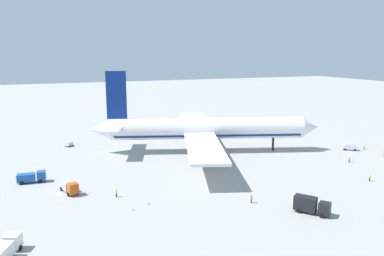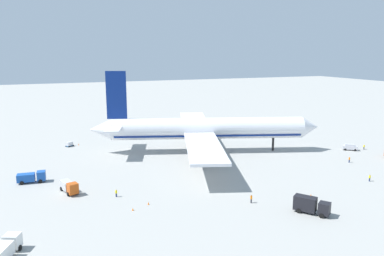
# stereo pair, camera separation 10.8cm
# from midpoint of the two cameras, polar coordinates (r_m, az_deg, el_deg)

# --- Properties ---
(ground_plane) EXTENTS (600.00, 600.00, 0.00)m
(ground_plane) POSITION_cam_midpoint_polar(r_m,az_deg,el_deg) (117.08, 2.36, -3.58)
(ground_plane) COLOR #9E9E99
(airliner) EXTENTS (69.09, 70.53, 24.96)m
(airliner) POSITION_cam_midpoint_polar(r_m,az_deg,el_deg) (115.21, 1.76, -0.15)
(airliner) COLOR white
(airliner) RESTS_ON ground
(service_truck_0) EXTENTS (5.58, 6.59, 3.19)m
(service_truck_0) POSITION_cam_midpoint_polar(r_m,az_deg,el_deg) (76.29, 17.58, -11.09)
(service_truck_0) COLOR black
(service_truck_0) RESTS_ON ground
(service_truck_1) EXTENTS (4.76, 7.05, 2.61)m
(service_truck_1) POSITION_cam_midpoint_polar(r_m,az_deg,el_deg) (64.96, -26.62, -16.14)
(service_truck_1) COLOR white
(service_truck_1) RESTS_ON ground
(service_truck_3) EXTENTS (3.78, 6.76, 2.72)m
(service_truck_3) POSITION_cam_midpoint_polar(r_m,az_deg,el_deg) (87.38, -18.22, -8.45)
(service_truck_3) COLOR #BF4C14
(service_truck_3) RESTS_ON ground
(service_truck_5) EXTENTS (6.44, 2.89, 2.57)m
(service_truck_5) POSITION_cam_midpoint_polar(r_m,az_deg,el_deg) (96.97, -23.23, -6.87)
(service_truck_5) COLOR #194CA5
(service_truck_5) RESTS_ON ground
(service_van) EXTENTS (4.58, 4.25, 1.97)m
(service_van) POSITION_cam_midpoint_polar(r_m,az_deg,el_deg) (128.44, 22.87, -2.67)
(service_van) COLOR silver
(service_van) RESTS_ON ground
(baggage_cart_0) EXTENTS (2.83, 2.68, 1.52)m
(baggage_cart_0) POSITION_cam_midpoint_polar(r_m,az_deg,el_deg) (129.47, -18.18, -2.32)
(baggage_cart_0) COLOR #26598C
(baggage_cart_0) RESTS_ON ground
(baggage_cart_1) EXTENTS (3.41, 2.56, 1.26)m
(baggage_cart_1) POSITION_cam_midpoint_polar(r_m,az_deg,el_deg) (167.82, 8.63, 1.11)
(baggage_cart_1) COLOR #595B60
(baggage_cart_1) RESTS_ON ground
(ground_worker_0) EXTENTS (0.56, 0.56, 1.76)m
(ground_worker_0) POSITION_cam_midpoint_polar(r_m,az_deg,el_deg) (78.79, 8.99, -10.59)
(ground_worker_0) COLOR #3F3F47
(ground_worker_0) RESTS_ON ground
(ground_worker_1) EXTENTS (0.42, 0.42, 1.70)m
(ground_worker_1) POSITION_cam_midpoint_polar(r_m,az_deg,el_deg) (114.03, 22.79, -4.44)
(ground_worker_1) COLOR navy
(ground_worker_1) RESTS_ON ground
(ground_worker_2) EXTENTS (0.45, 0.45, 1.67)m
(ground_worker_2) POSITION_cam_midpoint_polar(r_m,az_deg,el_deg) (82.52, -11.47, -9.69)
(ground_worker_2) COLOR navy
(ground_worker_2) RESTS_ON ground
(ground_worker_3) EXTENTS (0.47, 0.47, 1.64)m
(ground_worker_3) POSITION_cam_midpoint_polar(r_m,az_deg,el_deg) (131.10, 24.67, -2.63)
(ground_worker_3) COLOR #3F3F47
(ground_worker_3) RESTS_ON ground
(ground_worker_4) EXTENTS (0.51, 0.51, 1.66)m
(ground_worker_4) POSITION_cam_midpoint_polar(r_m,az_deg,el_deg) (99.75, 25.39, -6.87)
(ground_worker_4) COLOR navy
(ground_worker_4) RESTS_ON ground
(traffic_cone_0) EXTENTS (0.36, 0.36, 0.55)m
(traffic_cone_0) POSITION_cam_midpoint_polar(r_m,az_deg,el_deg) (130.40, -16.90, -2.40)
(traffic_cone_0) COLOR orange
(traffic_cone_0) RESTS_ON ground
(traffic_cone_1) EXTENTS (0.36, 0.36, 0.55)m
(traffic_cone_1) POSITION_cam_midpoint_polar(r_m,az_deg,el_deg) (75.48, -9.01, -12.11)
(traffic_cone_1) COLOR orange
(traffic_cone_1) RESTS_ON ground
(traffic_cone_2) EXTENTS (0.36, 0.36, 0.55)m
(traffic_cone_2) POSITION_cam_midpoint_polar(r_m,az_deg,el_deg) (85.30, 17.62, -9.71)
(traffic_cone_2) COLOR orange
(traffic_cone_2) RESTS_ON ground
(traffic_cone_3) EXTENTS (0.36, 0.36, 0.55)m
(traffic_cone_3) POSITION_cam_midpoint_polar(r_m,az_deg,el_deg) (154.21, -6.85, 0.09)
(traffic_cone_3) COLOR orange
(traffic_cone_3) RESTS_ON ground
(traffic_cone_4) EXTENTS (0.36, 0.36, 0.55)m
(traffic_cone_4) POSITION_cam_midpoint_polar(r_m,az_deg,el_deg) (77.78, -6.66, -11.32)
(traffic_cone_4) COLOR orange
(traffic_cone_4) RESTS_ON ground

